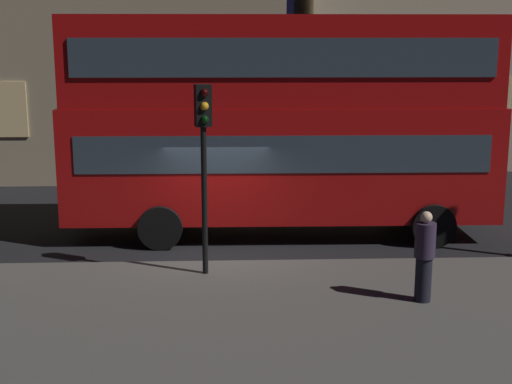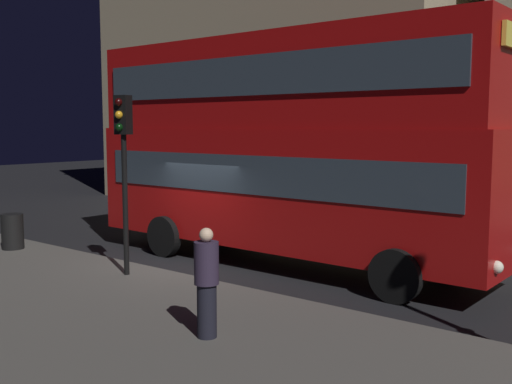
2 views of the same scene
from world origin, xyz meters
The scene contains 5 objects.
ground_plane centered at (0.00, 0.00, 0.00)m, with size 80.00×80.00×0.00m, color black.
sidewalk_slab centered at (0.00, -5.02, 0.06)m, with size 44.00×8.50×0.12m, color #4C4944.
double_decker_bus centered at (1.63, 1.83, 3.11)m, with size 10.96×2.97×5.55m.
traffic_light_near_kerb centered at (-0.21, -1.65, 2.98)m, with size 0.37×0.39×3.98m.
pedestrian centered at (3.95, -3.44, 1.01)m, with size 0.39×0.39×1.75m.
Camera 1 is at (0.27, -16.05, 4.96)m, focal length 49.81 mm.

